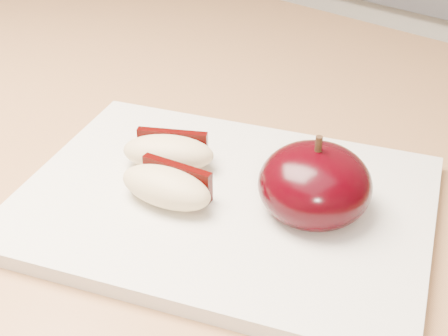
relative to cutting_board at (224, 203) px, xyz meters
The scene contains 4 objects.
cutting_board is the anchor object (origin of this frame).
apple_half 0.07m from the cutting_board, 28.12° to the left, with size 0.10×0.10×0.07m.
apple_wedge_a 0.06m from the cutting_board, behind, with size 0.08×0.07×0.03m.
apple_wedge_b 0.04m from the cutting_board, 133.75° to the right, with size 0.08×0.05×0.03m.
Camera 1 is at (0.19, 0.13, 1.18)m, focal length 50.00 mm.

